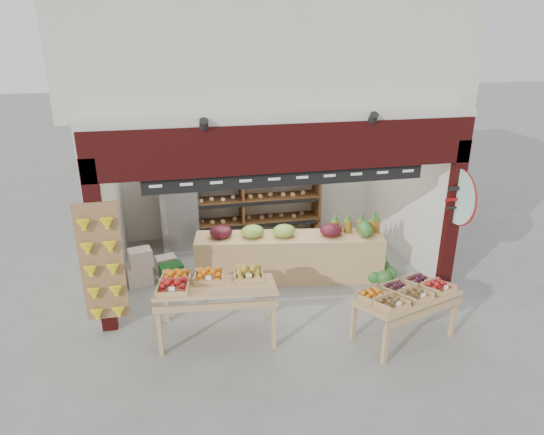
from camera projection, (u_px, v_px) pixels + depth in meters
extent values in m
plane|color=slate|center=(274.00, 278.00, 8.82)|extent=(60.00, 60.00, 0.00)
cube|color=beige|center=(251.00, 166.00, 10.36)|extent=(5.76, 0.18, 3.00)
cube|color=beige|center=(107.00, 200.00, 8.28)|extent=(0.18, 3.38, 3.00)
cube|color=beige|center=(408.00, 180.00, 9.35)|extent=(0.18, 3.38, 3.00)
cube|color=beige|center=(267.00, 102.00, 8.25)|extent=(5.76, 3.38, 0.12)
cube|color=beige|center=(255.00, 31.00, 8.84)|extent=(6.36, 4.60, 2.40)
cube|color=black|center=(289.00, 148.00, 6.90)|extent=(5.70, 0.14, 0.70)
cube|color=black|center=(100.00, 249.00, 6.85)|extent=(0.22, 0.14, 2.65)
cube|color=black|center=(452.00, 220.00, 7.90)|extent=(0.22, 0.14, 2.65)
cube|color=black|center=(288.00, 177.00, 7.09)|extent=(4.20, 0.05, 0.26)
cylinder|color=white|center=(294.00, 159.00, 7.08)|extent=(0.34, 0.05, 0.34)
cube|color=olive|center=(102.00, 263.00, 6.84)|extent=(0.60, 0.04, 1.80)
cylinder|color=#ACD8BE|center=(458.00, 197.00, 7.67)|extent=(0.04, 0.90, 0.90)
cylinder|color=maroon|center=(459.00, 197.00, 7.65)|extent=(0.01, 0.92, 0.92)
cube|color=brown|center=(162.00, 205.00, 9.88)|extent=(0.05, 0.55, 1.76)
cube|color=brown|center=(242.00, 199.00, 10.20)|extent=(0.05, 0.55, 1.76)
cube|color=brown|center=(317.00, 194.00, 10.51)|extent=(0.05, 0.55, 1.76)
cube|color=brown|center=(242.00, 221.00, 10.38)|extent=(3.30, 0.55, 0.04)
cube|color=brown|center=(242.00, 199.00, 10.20)|extent=(3.30, 0.55, 0.04)
cube|color=brown|center=(241.00, 177.00, 10.02)|extent=(3.30, 0.55, 0.04)
cube|color=brown|center=(241.00, 159.00, 9.88)|extent=(3.30, 0.55, 0.04)
cone|color=olive|center=(174.00, 155.00, 9.58)|extent=(0.32, 0.32, 0.28)
cone|color=olive|center=(208.00, 154.00, 9.70)|extent=(0.32, 0.32, 0.28)
cone|color=olive|center=(240.00, 152.00, 9.83)|extent=(0.32, 0.32, 0.28)
cone|color=olive|center=(272.00, 150.00, 9.95)|extent=(0.32, 0.32, 0.28)
cone|color=olive|center=(303.00, 149.00, 10.08)|extent=(0.32, 0.32, 0.28)
cube|color=silver|center=(182.00, 206.00, 9.64)|extent=(0.82, 0.82, 1.86)
cube|color=silver|center=(139.00, 274.00, 8.56)|extent=(0.48, 0.41, 0.36)
cube|color=silver|center=(140.00, 257.00, 8.44)|extent=(0.44, 0.38, 0.30)
cube|color=#144C1A|center=(171.00, 272.00, 8.70)|extent=(0.46, 0.39, 0.30)
cube|color=silver|center=(166.00, 264.00, 9.04)|extent=(0.42, 0.36, 0.28)
cube|color=tan|center=(289.00, 257.00, 8.67)|extent=(3.37, 1.18, 0.83)
ellipsoid|color=#59141E|center=(221.00, 232.00, 8.44)|extent=(0.40, 0.37, 0.22)
ellipsoid|color=#8CB23F|center=(253.00, 231.00, 8.46)|extent=(0.40, 0.37, 0.22)
ellipsoid|color=#8CB23F|center=(284.00, 231.00, 8.48)|extent=(0.40, 0.37, 0.22)
ellipsoid|color=#59141E|center=(331.00, 230.00, 8.52)|extent=(0.40, 0.37, 0.22)
cylinder|color=olive|center=(335.00, 226.00, 8.64)|extent=(0.15, 0.15, 0.22)
cylinder|color=olive|center=(348.00, 226.00, 8.65)|extent=(0.15, 0.15, 0.22)
cylinder|color=olive|center=(360.00, 226.00, 8.66)|extent=(0.15, 0.15, 0.22)
cylinder|color=olive|center=(373.00, 226.00, 8.67)|extent=(0.15, 0.15, 0.22)
cylinder|color=olive|center=(376.00, 226.00, 8.67)|extent=(0.15, 0.15, 0.22)
cube|color=tan|center=(216.00, 287.00, 6.92)|extent=(1.78, 1.11, 0.25)
cube|color=tan|center=(160.00, 333.00, 6.62)|extent=(0.07, 0.07, 0.69)
cube|color=tan|center=(274.00, 327.00, 6.77)|extent=(0.07, 0.07, 0.69)
cube|color=tan|center=(166.00, 302.00, 7.39)|extent=(0.07, 0.07, 0.69)
cube|color=tan|center=(268.00, 296.00, 7.54)|extent=(0.07, 0.07, 0.69)
cube|color=tan|center=(406.00, 298.00, 6.88)|extent=(1.58, 1.17, 0.21)
cube|color=tan|center=(385.00, 346.00, 6.46)|extent=(0.08, 0.08, 0.56)
cube|color=tan|center=(453.00, 320.00, 7.04)|extent=(0.08, 0.08, 0.56)
cube|color=tan|center=(353.00, 322.00, 7.00)|extent=(0.08, 0.08, 0.56)
cube|color=tan|center=(419.00, 299.00, 7.59)|extent=(0.08, 0.08, 0.56)
sphere|color=#194C1E|center=(373.00, 275.00, 8.61)|extent=(0.29, 0.29, 0.29)
sphere|color=#194C1E|center=(389.00, 274.00, 8.66)|extent=(0.29, 0.29, 0.29)
sphere|color=#194C1E|center=(367.00, 267.00, 8.89)|extent=(0.29, 0.29, 0.29)
sphere|color=#194C1E|center=(382.00, 266.00, 8.94)|extent=(0.29, 0.29, 0.29)
sphere|color=#194C1E|center=(379.00, 258.00, 8.68)|extent=(0.29, 0.29, 0.29)
sphere|color=#194C1E|center=(384.00, 277.00, 8.54)|extent=(0.29, 0.29, 0.29)
sphere|color=#194C1E|center=(364.00, 272.00, 8.73)|extent=(0.29, 0.29, 0.29)
sphere|color=#194C1E|center=(367.00, 254.00, 8.81)|extent=(0.29, 0.29, 0.29)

